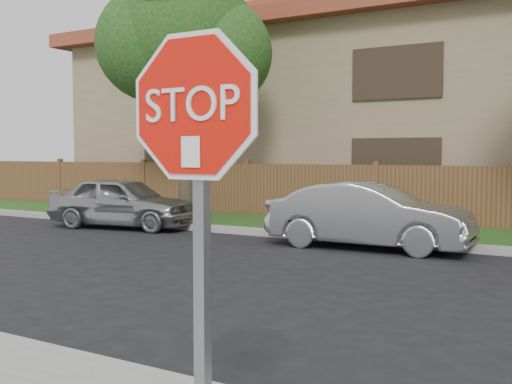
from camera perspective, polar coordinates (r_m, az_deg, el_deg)
The scene contains 4 objects.
tree_left at distance 17.18m, azimuth -7.02°, elevation 14.80°, with size 4.80×3.90×7.78m.
stop_sign at distance 2.94m, azimuth -5.71°, elevation 1.87°, with size 1.01×0.13×2.55m.
sedan_far_left at distance 15.69m, azimuth -12.54°, elevation -0.94°, with size 1.56×3.88×1.32m, color #9C9CA0.
sedan_left at distance 12.23m, azimuth 10.70°, elevation -2.21°, with size 1.41×4.04×1.33m, color #A0A0A4.
Camera 1 is at (1.22, -3.86, 1.93)m, focal length 42.00 mm.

